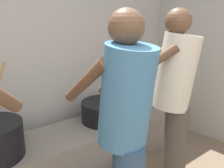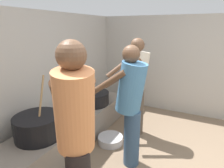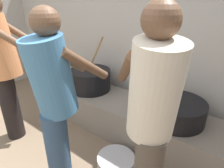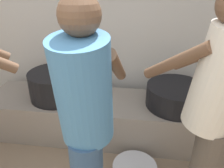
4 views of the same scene
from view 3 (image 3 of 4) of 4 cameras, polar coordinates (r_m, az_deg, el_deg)
The scene contains 8 objects.
block_enclosure_rear at distance 2.77m, azimuth 3.17°, elevation 11.50°, with size 5.06×0.20×1.94m, color #ADA8A0.
hearth_ledge at distance 2.44m, azimuth 4.05°, elevation -9.73°, with size 2.68×0.60×0.42m, color slate.
cooking_pot_main at distance 2.62m, azimuth -6.55°, elevation 1.35°, with size 0.55×0.55×0.73m.
cooking_pot_secondary at distance 2.06m, azimuth 18.49°, elevation -7.47°, with size 0.58×0.58×0.21m.
cook_in_orange_shirt at distance 2.36m, azimuth -29.66°, elevation 5.40°, with size 0.72×0.68×1.64m.
cook_in_cream_shirt at distance 1.23m, azimuth 11.82°, elevation -9.34°, with size 0.67×0.70×1.56m.
cook_in_blue_shirt at distance 1.54m, azimuth -16.78°, elevation -3.75°, with size 0.36×0.65×1.53m.
metal_mixing_bowl at distance 2.09m, azimuth 1.20°, elevation -22.06°, with size 0.38×0.38×0.11m, color #B7B7BC.
Camera 3 is at (1.53, 0.20, 1.55)m, focal length 30.71 mm.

